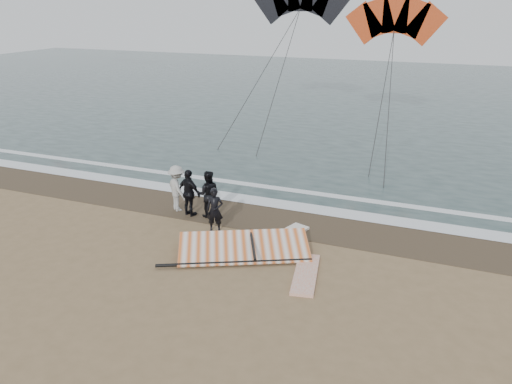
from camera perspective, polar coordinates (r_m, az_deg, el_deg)
ground at (r=15.65m, az=-5.78°, el=-8.94°), size 120.00×120.00×0.00m
sea at (r=46.08m, az=13.49°, el=10.75°), size 120.00×54.00×0.02m
wet_sand at (r=19.31m, az=0.29°, el=-2.74°), size 120.00×2.80×0.01m
foam_near at (r=20.51m, az=1.71°, el=-1.22°), size 120.00×0.90×0.01m
foam_far at (r=22.00m, az=3.22°, el=0.34°), size 120.00×0.45×0.01m
man_main at (r=17.79m, az=-4.74°, el=-2.09°), size 0.69×0.54×1.65m
board_white at (r=15.38m, az=5.70°, el=-9.31°), size 1.10×2.50×0.10m
board_cream at (r=17.58m, az=3.07°, el=-5.11°), size 1.38×2.44×0.10m
trio_cluster at (r=19.37m, az=-7.54°, el=0.08°), size 2.63×1.29×1.86m
sail_rig at (r=16.52m, az=-1.38°, el=-6.34°), size 4.53×3.57×0.52m
kite_red at (r=31.45m, az=15.57°, el=18.03°), size 6.19×5.09×11.78m
kite_dark at (r=34.73m, az=5.09°, el=20.62°), size 7.18×4.92×12.07m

